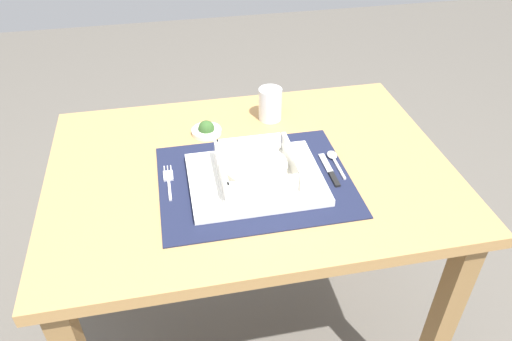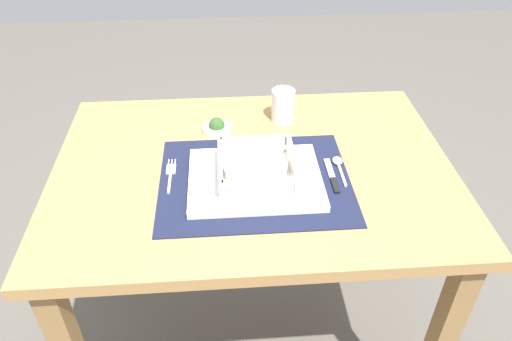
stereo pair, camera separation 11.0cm
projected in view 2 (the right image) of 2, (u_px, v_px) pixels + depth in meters
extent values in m
plane|color=#59544C|center=(254.00, 341.00, 1.60)|extent=(6.00, 6.00, 0.00)
cube|color=#B2844C|center=(253.00, 170.00, 1.17)|extent=(0.95, 0.68, 0.03)
cube|color=olive|center=(118.00, 210.00, 1.60)|extent=(0.05, 0.05, 0.69)
cube|color=olive|center=(373.00, 198.00, 1.65)|extent=(0.05, 0.05, 0.69)
cube|color=#191E38|center=(256.00, 180.00, 1.12)|extent=(0.43, 0.35, 0.00)
cube|color=white|center=(254.00, 179.00, 1.10)|extent=(0.30, 0.23, 0.02)
cube|color=white|center=(257.00, 175.00, 1.10)|extent=(0.17, 0.17, 0.01)
cube|color=white|center=(221.00, 166.00, 1.07)|extent=(0.01, 0.17, 0.04)
cube|color=white|center=(293.00, 163.00, 1.08)|extent=(0.01, 0.17, 0.04)
cube|color=white|center=(260.00, 188.00, 1.02)|extent=(0.15, 0.01, 0.04)
cube|color=white|center=(254.00, 145.00, 1.14)|extent=(0.15, 0.01, 0.04)
cylinder|color=silver|center=(257.00, 168.00, 1.08)|extent=(0.14, 0.14, 0.03)
cube|color=silver|center=(170.00, 183.00, 1.10)|extent=(0.01, 0.07, 0.00)
cube|color=silver|center=(171.00, 169.00, 1.14)|extent=(0.02, 0.04, 0.00)
cylinder|color=silver|center=(169.00, 162.00, 1.16)|extent=(0.00, 0.02, 0.00)
cylinder|color=silver|center=(172.00, 162.00, 1.16)|extent=(0.00, 0.02, 0.00)
cylinder|color=silver|center=(175.00, 162.00, 1.16)|extent=(0.00, 0.02, 0.00)
cube|color=silver|center=(342.00, 176.00, 1.12)|extent=(0.01, 0.08, 0.00)
ellipsoid|color=silver|center=(337.00, 161.00, 1.16)|extent=(0.02, 0.03, 0.01)
cube|color=black|center=(335.00, 185.00, 1.09)|extent=(0.01, 0.05, 0.01)
cube|color=silver|center=(329.00, 168.00, 1.14)|extent=(0.01, 0.07, 0.00)
cylinder|color=white|center=(283.00, 105.00, 1.30)|extent=(0.06, 0.06, 0.09)
cylinder|color=#C64C1E|center=(283.00, 110.00, 1.31)|extent=(0.05, 0.05, 0.06)
cylinder|color=white|center=(217.00, 128.00, 1.28)|extent=(0.08, 0.08, 0.01)
sphere|color=#335926|center=(217.00, 125.00, 1.28)|extent=(0.04, 0.04, 0.04)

